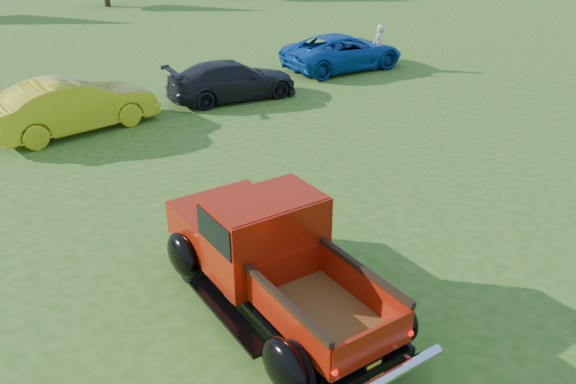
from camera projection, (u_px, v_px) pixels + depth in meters
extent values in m
plane|color=#305418|center=(296.00, 254.00, 9.52)|extent=(120.00, 120.00, 0.00)
cylinder|color=black|center=(291.00, 371.00, 6.60)|extent=(0.22, 0.72, 0.72)
cylinder|color=black|center=(387.00, 324.00, 7.35)|extent=(0.22, 0.72, 0.72)
cylinder|color=black|center=(188.00, 259.00, 8.73)|extent=(0.22, 0.72, 0.72)
cylinder|color=black|center=(271.00, 232.00, 9.49)|extent=(0.22, 0.72, 0.72)
cube|color=black|center=(278.00, 285.00, 8.06)|extent=(1.30, 4.22, 0.18)
cube|color=#9B1808|center=(228.00, 221.00, 8.99)|extent=(1.54, 1.36, 0.56)
cube|color=silver|center=(208.00, 205.00, 9.51)|extent=(1.43, 0.07, 0.45)
cube|color=#9B1808|center=(265.00, 235.00, 7.99)|extent=(1.60, 1.05, 1.16)
cube|color=black|center=(265.00, 216.00, 7.85)|extent=(1.64, 0.96, 0.45)
cube|color=#9B1808|center=(265.00, 201.00, 7.74)|extent=(1.53, 0.96, 0.07)
cube|color=brown|center=(325.00, 318.00, 7.15)|extent=(1.23, 1.80, 0.04)
cube|color=#9B1808|center=(286.00, 321.00, 6.75)|extent=(0.06, 1.79, 0.47)
cube|color=#9B1808|center=(362.00, 288.00, 7.35)|extent=(0.06, 1.79, 0.47)
cube|color=#9B1808|center=(286.00, 270.00, 7.72)|extent=(1.21, 0.06, 0.47)
cube|color=#9B1808|center=(373.00, 344.00, 6.38)|extent=(1.21, 0.07, 0.47)
cube|color=black|center=(286.00, 302.00, 6.63)|extent=(0.10, 1.79, 0.08)
cube|color=black|center=(364.00, 270.00, 7.23)|extent=(0.10, 1.79, 0.08)
ellipsoid|color=black|center=(285.00, 367.00, 6.50)|extent=(0.42, 0.95, 0.79)
ellipsoid|color=black|center=(393.00, 315.00, 7.35)|extent=(0.42, 0.95, 0.79)
ellipsoid|color=black|center=(183.00, 255.00, 8.64)|extent=(0.42, 0.95, 0.79)
ellipsoid|color=black|center=(275.00, 225.00, 9.48)|extent=(0.42, 0.95, 0.79)
cube|color=black|center=(227.00, 314.00, 7.65)|extent=(0.31, 1.88, 0.05)
cube|color=black|center=(326.00, 274.00, 8.49)|extent=(0.31, 1.88, 0.05)
cylinder|color=silver|center=(384.00, 379.00, 6.37)|extent=(1.75, 0.16, 0.14)
cube|color=black|center=(373.00, 366.00, 6.49)|extent=(0.27, 0.02, 0.13)
cube|color=gold|center=(374.00, 366.00, 6.48)|extent=(0.21, 0.01, 0.09)
sphere|color=#CC0505|center=(335.00, 372.00, 6.12)|extent=(0.08, 0.08, 0.08)
sphere|color=#CC0505|center=(410.00, 333.00, 6.69)|extent=(0.08, 0.08, 0.08)
imported|color=gold|center=(73.00, 105.00, 14.63)|extent=(4.45, 2.14, 1.41)
imported|color=black|center=(232.00, 80.00, 17.27)|extent=(4.18, 2.03, 1.17)
imported|color=#0D4097|center=(343.00, 52.00, 20.57)|extent=(4.66, 2.24, 1.28)
imported|color=beige|center=(378.00, 47.00, 20.61)|extent=(0.68, 0.55, 1.59)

